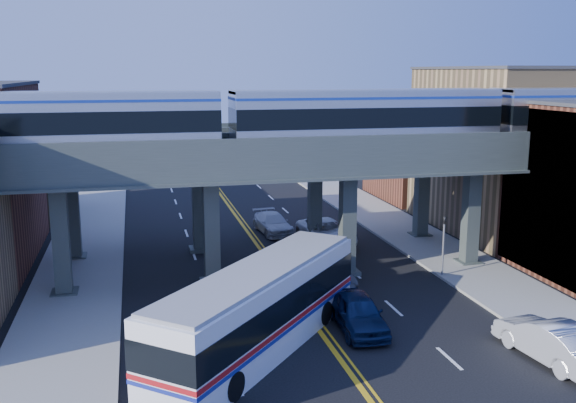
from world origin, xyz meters
name	(u,v)px	position (x,y,z in m)	size (l,w,h in m)	color
ground	(320,332)	(0.00, 0.00, 0.00)	(120.00, 120.00, 0.00)	black
sidewalk_west	(78,281)	(-11.50, 10.00, 0.08)	(5.00, 70.00, 0.16)	gray
sidewalk_east	(446,255)	(11.50, 10.00, 0.08)	(5.00, 70.00, 0.16)	gray
building_west_c	(3,169)	(-18.50, 29.00, 4.00)	(8.00, 10.00, 8.00)	#9D7F51
building_east_b	(497,151)	(18.50, 16.00, 6.00)	(8.00, 14.00, 12.00)	#9D7F51
building_east_c	(422,150)	(18.50, 29.00, 4.50)	(8.00, 10.00, 9.00)	brown
mural_panel	(550,200)	(14.55, 4.00, 4.75)	(0.10, 9.50, 9.50)	teal
elevated_viaduct_near	(281,169)	(0.00, 8.00, 6.47)	(52.00, 3.60, 7.40)	#3B4440
elevated_viaduct_far	(258,153)	(0.00, 15.00, 6.47)	(52.00, 3.60, 7.40)	#3B4440
transit_train	(366,117)	(4.99, 8.00, 9.29)	(47.87, 3.00, 3.50)	black
stop_sign	(309,275)	(0.30, 3.00, 1.76)	(0.76, 0.09, 2.63)	slate
traffic_signal	(444,239)	(9.20, 6.00, 2.30)	(0.15, 0.18, 4.10)	slate
transit_bus	(260,310)	(-3.07, -1.16, 1.80)	(11.16, 12.26, 3.51)	white
car_lane_a	(358,312)	(1.80, -0.14, 0.84)	(1.99, 4.96, 1.69)	#101A3B
car_lane_b	(323,271)	(1.94, 6.04, 0.91)	(1.92, 5.50, 1.81)	#343436
car_lane_c	(326,232)	(4.84, 14.90, 0.82)	(2.74, 5.94, 1.65)	silver
car_lane_d	(273,223)	(1.80, 18.62, 0.73)	(2.05, 5.04, 1.46)	#B9B9BE
car_parked_curb	(550,340)	(8.50, -5.04, 0.87)	(1.84, 5.26, 1.73)	#B1B1B6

